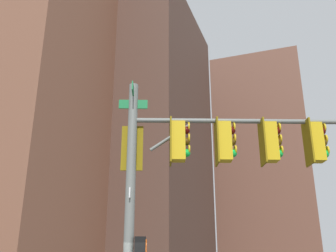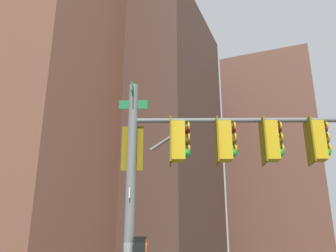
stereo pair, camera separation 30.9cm
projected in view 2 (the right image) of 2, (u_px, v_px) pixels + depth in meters
signal_pole_assembly at (198, 161)px, 9.67m from camera, size 2.44×5.34×6.49m
building_brick_nearside at (51, 117)px, 45.06m from camera, size 24.86×18.89×36.70m
building_brick_midblock at (145, 139)px, 49.67m from camera, size 18.48×15.56×34.79m
building_glass_tower at (52, 17)px, 70.96m from camera, size 23.63×23.92×89.76m
building_brick_farside at (279, 169)px, 70.52m from camera, size 19.10×15.22×37.76m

